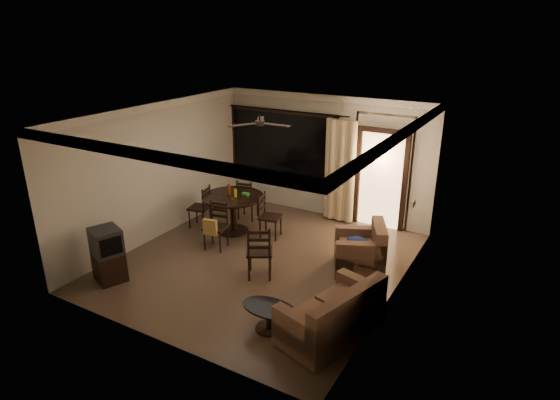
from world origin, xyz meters
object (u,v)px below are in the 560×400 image
Objects in this scene: armchair at (362,251)px; dining_chair_south at (216,234)px; dining_chair_east at (270,224)px; dining_chair_north at (248,207)px; sofa at (334,317)px; side_chair at (260,261)px; coffee_table at (269,314)px; dining_table at (233,204)px; tv_cabinet at (108,255)px; dining_chair_west at (200,215)px.

dining_chair_south is at bearing 167.82° from armchair.
dining_chair_east is 1.15m from dining_chair_north.
side_chair is at bearing 169.05° from sofa.
sofa reaches higher than coffee_table.
dining_table is at bearing 133.40° from coffee_table.
tv_cabinet is at bearing 70.37° from dining_chair_north.
dining_table reaches higher than dining_chair_east.
coffee_table is 1.57m from side_chair.
dining_table is at bearing 161.93° from sofa.
coffee_table is at bearing -160.07° from dining_chair_east.
dining_chair_west is 1.17m from dining_chair_south.
tv_cabinet is at bearing -157.07° from sofa.
coffee_table is (2.46, -2.61, -0.40)m from dining_table.
dining_chair_east and dining_chair_north have the same top height.
dining_chair_west is 0.97× the size of tv_cabinet.
dining_chair_south is 1.45m from side_chair.
sofa is 0.95m from coffee_table.
side_chair is at bearing -167.21° from armchair.
dining_table is at bearing 151.25° from armchair.
dining_chair_west is 1.00× the size of dining_chair_south.
armchair is (3.15, -0.99, 0.08)m from dining_chair_north.
tv_cabinet is (-0.70, -2.77, -0.16)m from dining_table.
dining_chair_east is 1.11× the size of coffee_table.
sofa is (2.54, -2.46, 0.05)m from dining_chair_east.
dining_chair_east is (0.82, 0.16, -0.37)m from dining_table.
tv_cabinet reaches higher than armchair.
dining_table is 0.88m from dining_chair_west.
sofa is at bearing -145.00° from dining_chair_east.
dining_chair_north is 1.11× the size of coffee_table.
dining_chair_south is at bearing 171.82° from sofa.
dining_table is 2.86m from tv_cabinet.
dining_chair_east is (1.61, 0.31, 0.00)m from dining_chair_west.
dining_chair_south is 2.90m from coffee_table.
sofa is (3.51, -3.08, 0.05)m from dining_chair_north.
dining_chair_west is 0.94× the size of side_chair.
armchair is at bearing 56.65° from tv_cabinet.
dining_chair_north is (-0.15, 0.77, -0.37)m from dining_table.
dining_chair_north is at bearing 137.95° from armchair.
dining_table is 1.14× the size of armchair.
coffee_table is (3.25, -2.45, -0.03)m from dining_chair_west.
dining_chair_north is 4.27m from coffee_table.
dining_chair_north is at bearing 100.92° from dining_table.
dining_chair_west is 1.11× the size of coffee_table.
coffee_table is at bearing 24.96° from tv_cabinet.
coffee_table is at bearing 97.51° from side_chair.
dining_table is 0.91m from dining_chair_east.
armchair is 1.35× the size of coffee_table.
sofa is (3.20, -1.47, 0.02)m from dining_chair_south.
dining_table is at bearing 90.55° from dining_chair_west.
dining_chair_north is at bearing 134.71° from dining_chair_west.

